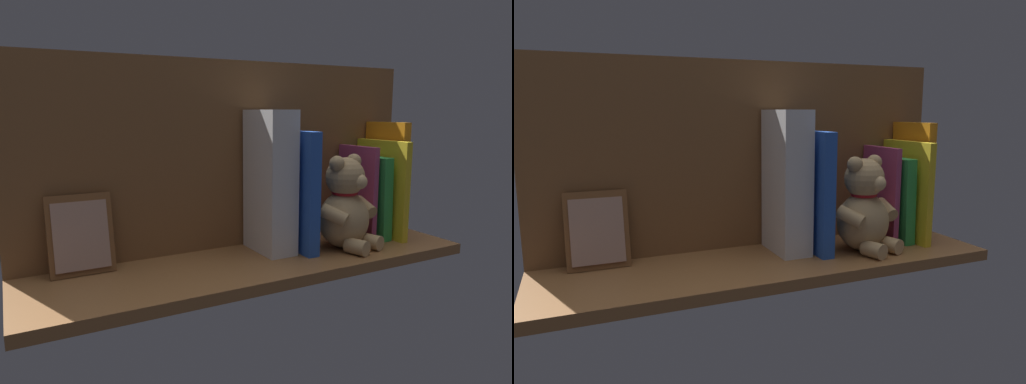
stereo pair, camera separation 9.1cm
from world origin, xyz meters
TOP-DOWN VIEW (x-y plane):
  - ground_plane at (0.00, 0.00)cm, footprint 90.00×26.00cm
  - shelf_back_panel at (0.00, -10.75)cm, footprint 90.00×1.50cm
  - book_0 at (-37.24, -3.28)cm, footprint 2.24×12.64cm
  - book_1 at (-34.49, -1.52)cm, footprint 1.64×16.17cm
  - book_2 at (-31.50, -2.78)cm, footprint 3.02×13.65cm
  - book_3 at (-28.69, -3.35)cm, footprint 1.31×12.51cm
  - teddy_bear at (-20.55, 2.46)cm, footprint 15.64×15.11cm
  - book_4 at (-10.45, -2.05)cm, footprint 2.65×15.10cm
  - dictionary_thick_white at (-5.11, -3.28)cm, footprint 6.24×12.43cm
  - picture_frame_leaning at (31.99, -7.34)cm, footprint 11.32×3.95cm

SIDE VIEW (x-z plane):
  - ground_plane at x=0.00cm, z-range -2.20..0.00cm
  - picture_frame_leaning at x=31.99cm, z-range -0.11..14.55cm
  - teddy_bear at x=-20.55cm, z-range -1.21..18.94cm
  - book_2 at x=-31.50cm, z-range -0.03..18.99cm
  - book_3 at x=-28.69cm, z-range 0.00..21.31cm
  - book_1 at x=-34.49cm, z-range 0.00..22.56cm
  - book_4 at x=-10.45cm, z-range 0.00..25.24cm
  - book_0 at x=-37.24cm, z-range -0.01..26.65cm
  - dictionary_thick_white at x=-5.11cm, z-range 0.00..29.51cm
  - shelf_back_panel at x=0.00cm, z-range 0.00..39.65cm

